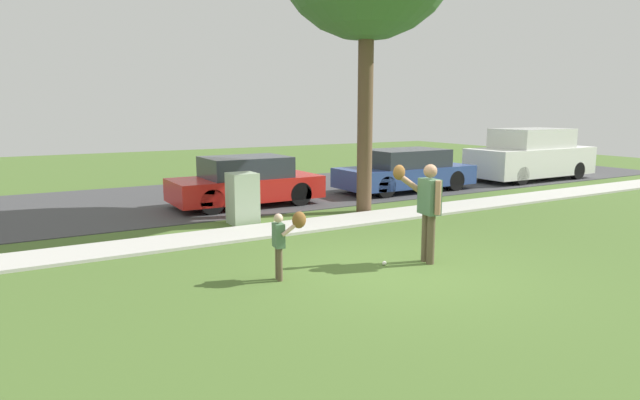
% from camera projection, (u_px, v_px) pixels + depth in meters
% --- Properties ---
extents(ground_plane, '(48.00, 48.00, 0.00)m').
position_uv_depth(ground_plane, '(301.00, 229.00, 11.96)').
color(ground_plane, '#4C6B2D').
extents(sidewalk_strip, '(36.00, 1.20, 0.06)m').
position_uv_depth(sidewalk_strip, '(298.00, 226.00, 12.04)').
color(sidewalk_strip, beige).
rests_on(sidewalk_strip, ground).
extents(road_surface, '(36.00, 6.80, 0.02)m').
position_uv_depth(road_surface, '(220.00, 196.00, 16.29)').
color(road_surface, '#424244').
rests_on(road_surface, ground).
extents(person_adult, '(0.67, 0.71, 1.70)m').
position_uv_depth(person_adult, '(427.00, 203.00, 9.17)').
color(person_adult, brown).
rests_on(person_adult, ground).
extents(person_child, '(0.46, 0.47, 1.09)m').
position_uv_depth(person_child, '(284.00, 236.00, 8.26)').
color(person_child, brown).
rests_on(person_child, ground).
extents(baseball, '(0.07, 0.07, 0.07)m').
position_uv_depth(baseball, '(384.00, 263.00, 9.16)').
color(baseball, white).
rests_on(baseball, ground).
extents(utility_cabinet, '(0.62, 0.60, 1.18)m').
position_uv_depth(utility_cabinet, '(243.00, 198.00, 12.41)').
color(utility_cabinet, '#9EB293').
rests_on(utility_cabinet, ground).
extents(parked_hatchback_red, '(4.00, 1.75, 1.33)m').
position_uv_depth(parked_hatchback_red, '(246.00, 182.00, 14.64)').
color(parked_hatchback_red, red).
rests_on(parked_hatchback_red, road_surface).
extents(parked_wagon_blue, '(4.50, 1.80, 1.33)m').
position_uv_depth(parked_wagon_blue, '(405.00, 171.00, 17.26)').
color(parked_wagon_blue, '#2D478C').
rests_on(parked_wagon_blue, road_surface).
extents(parked_van_white, '(5.00, 1.95, 1.88)m').
position_uv_depth(parked_van_white, '(531.00, 156.00, 20.00)').
color(parked_van_white, silver).
rests_on(parked_van_white, road_surface).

